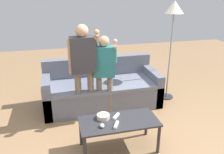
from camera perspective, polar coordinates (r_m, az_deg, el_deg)
ground_plane at (r=3.44m, az=2.62°, el=-16.92°), size 12.00×12.00×0.00m
couch at (r=4.46m, az=-2.65°, el=-3.00°), size 2.14×0.94×0.84m
coffee_table at (r=3.20m, az=1.69°, el=-11.55°), size 1.06×0.50×0.45m
snack_bowl at (r=3.20m, az=-2.17°, el=-9.67°), size 0.17×0.17×0.06m
game_remote_nunchuk at (r=3.03m, az=-2.49°, el=-11.83°), size 0.06×0.09×0.05m
floor_lamp at (r=4.49m, az=14.93°, el=14.54°), size 0.34×0.34×1.90m
player_left at (r=3.73m, az=-7.07°, el=3.72°), size 0.47×0.32×1.60m
player_center at (r=3.82m, az=-1.92°, el=2.37°), size 0.42×0.35×1.41m
game_remote_wand_near at (r=3.05m, az=1.06°, el=-11.69°), size 0.11×0.16×0.03m
game_remote_wand_far at (r=3.23m, az=1.02°, el=-9.62°), size 0.13×0.14×0.03m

